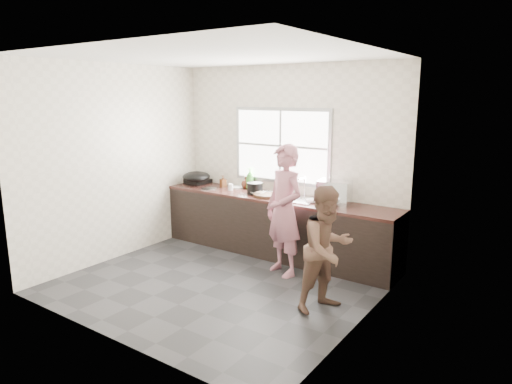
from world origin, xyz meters
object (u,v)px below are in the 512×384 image
Objects in this scene: glass_jar at (231,187)px; pot_lid_left at (209,189)px; cutting_board at (268,195)px; black_pot at (255,188)px; bottle_brown_short at (246,183)px; wok at (196,177)px; bottle_green at (250,178)px; dish_rack at (334,192)px; bowl_held at (311,200)px; bottle_brown_tall at (223,182)px; plate_food at (238,187)px; pot_lid_right at (237,187)px; person_side at (327,249)px; bowl_mince at (258,193)px; bowl_crabs at (325,206)px; woman at (284,215)px; burner at (198,180)px.

glass_jar is 0.40× the size of pot_lid_left.
black_pot reaches higher than cutting_board.
wok is (-0.78, -0.27, 0.05)m from bottle_brown_short.
bottle_green is 0.79× the size of dish_rack.
bottle_brown_tall is at bearing 174.92° from bowl_held.
black_pot is 1.08× the size of plate_food.
pot_lid_left is 0.94× the size of pot_lid_right.
bottle_brown_tall is 0.27m from pot_lid_left.
person_side is at bearing -33.83° from bottle_brown_short.
cutting_board is 0.17m from bowl_mince.
bowl_crabs is at bearing -29.96° from bowl_held.
black_pot is at bearing 178.15° from bowl_held.
woman reaches higher than bowl_crabs.
black_pot reaches higher than pot_lid_right.
bowl_mince is (-0.17, -0.00, 0.00)m from cutting_board.
bowl_crabs reaches higher than bowl_mince.
person_side is 3.10× the size of wok.
glass_jar is 1.67m from dish_rack.
burner is (-3.03, 1.35, 0.21)m from person_side.
plate_food is at bearing -173.27° from bottle_green.
black_pot is (-0.08, 0.04, 0.06)m from bowl_mince.
woman is 8.26× the size of bowl_crabs.
bowl_held is at bearing -12.13° from bottle_brown_short.
woman is 7.95× the size of bowl_mince.
dish_rack is at bearing -1.05° from bottle_brown_tall.
glass_jar is at bearing 177.36° from bowl_mince.
plate_food is at bearing -169.46° from bottle_brown_short.
bottle_green is at bearing 55.84° from glass_jar.
bottle_brown_tall is (-0.94, 0.15, 0.06)m from cutting_board.
wok is at bearing 90.88° from person_side.
plate_food is (-0.73, 0.26, -0.01)m from cutting_board.
bottle_brown_tall is (-0.42, -0.13, -0.08)m from bottle_green.
cutting_board is 2.39× the size of bottle_brown_short.
bowl_crabs is at bearing -13.73° from plate_food.
bottle_brown_short is at bearing 154.70° from cutting_board.
dish_rack reaches higher than bowl_crabs.
bowl_mince is at bearing -9.99° from burner.
bottle_brown_short is at bearing 2.31° from burner.
dish_rack is at bearing 3.71° from black_pot.
wok is 2.34m from dish_rack.
person_side reaches higher than bowl_held.
person_side reaches higher than wok.
plate_food is 0.16m from bottle_brown_short.
bottle_brown_short is (-1.28, 0.28, 0.06)m from bowl_held.
bowl_held is at bearing -1.85° from black_pot.
glass_jar is at bearing -124.16° from bottle_green.
cutting_board is 0.99m from bowl_crabs.
bowl_held is at bearing 0.43° from cutting_board.
bowl_crabs is 0.30m from dish_rack.
dish_rack reaches higher than pot_lid_left.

